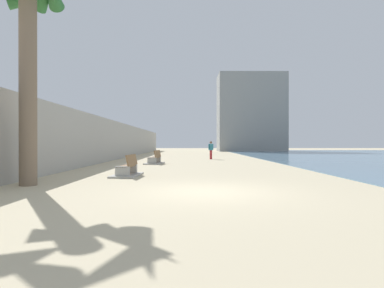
% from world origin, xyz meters
% --- Properties ---
extents(ground_plane, '(120.00, 120.00, 0.00)m').
position_xyz_m(ground_plane, '(0.00, 18.00, 0.00)').
color(ground_plane, '#C6B793').
extents(seawall, '(0.80, 64.00, 3.45)m').
position_xyz_m(seawall, '(-7.50, 18.00, 1.72)').
color(seawall, '#ADAAA3').
rests_on(seawall, ground).
extents(palm_tree, '(2.66, 2.66, 7.79)m').
position_xyz_m(palm_tree, '(-6.23, 1.45, 5.44)').
color(palm_tree, '#7A6651').
rests_on(palm_tree, ground).
extents(bench_near, '(1.23, 2.16, 0.98)m').
position_xyz_m(bench_near, '(-3.38, 4.49, 0.23)').
color(bench_near, '#ADAAA3').
rests_on(bench_near, ground).
extents(bench_far, '(1.36, 2.23, 0.98)m').
position_xyz_m(bench_far, '(-3.06, 12.51, 0.23)').
color(bench_far, '#ADAAA3').
rests_on(bench_far, ground).
extents(person_walking, '(0.48, 0.31, 1.67)m').
position_xyz_m(person_walking, '(1.43, 18.54, 0.97)').
color(person_walking, '#B22D33').
rests_on(person_walking, ground).
extents(harbor_building, '(12.00, 6.00, 13.99)m').
position_xyz_m(harbor_building, '(10.68, 46.00, 6.99)').
color(harbor_building, gray).
rests_on(harbor_building, ground).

